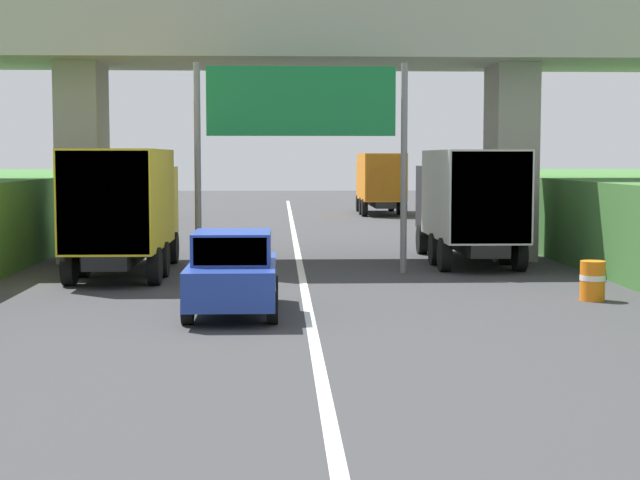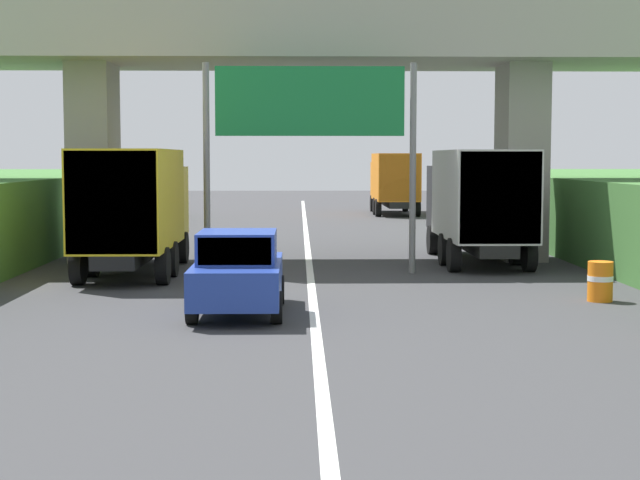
% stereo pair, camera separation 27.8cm
% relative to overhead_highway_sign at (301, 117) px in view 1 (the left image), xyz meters
% --- Properties ---
extents(lane_centre_stripe, '(0.20, 97.80, 0.01)m').
position_rel_overhead_highway_sign_xyz_m(lane_centre_stripe, '(0.00, -3.54, -4.34)').
color(lane_centre_stripe, white).
rests_on(lane_centre_stripe, ground).
extents(overpass_bridge, '(40.00, 4.80, 8.31)m').
position_rel_overhead_highway_sign_xyz_m(overpass_bridge, '(0.00, 3.69, 2.00)').
color(overpass_bridge, '#9E998E').
rests_on(overpass_bridge, ground).
extents(overhead_highway_sign, '(5.88, 0.18, 5.81)m').
position_rel_overhead_highway_sign_xyz_m(overhead_highway_sign, '(0.00, 0.00, 0.00)').
color(overhead_highway_sign, slate).
rests_on(overhead_highway_sign, ground).
extents(truck_orange, '(2.44, 7.30, 3.44)m').
position_rel_overhead_highway_sign_xyz_m(truck_orange, '(5.10, 28.37, -2.41)').
color(truck_orange, black).
rests_on(truck_orange, ground).
extents(truck_yellow, '(2.44, 7.30, 3.44)m').
position_rel_overhead_highway_sign_xyz_m(truck_yellow, '(-4.83, -0.07, -2.41)').
color(truck_yellow, black).
rests_on(truck_yellow, ground).
extents(truck_black, '(2.44, 7.30, 3.44)m').
position_rel_overhead_highway_sign_xyz_m(truck_black, '(5.13, 2.55, -2.41)').
color(truck_black, black).
rests_on(truck_black, ground).
extents(car_blue, '(1.86, 4.10, 1.72)m').
position_rel_overhead_highway_sign_xyz_m(car_blue, '(-1.57, -7.02, -3.48)').
color(car_blue, '#233D9E').
rests_on(car_blue, ground).
extents(construction_barrel_4, '(0.57, 0.57, 0.90)m').
position_rel_overhead_highway_sign_xyz_m(construction_barrel_4, '(6.45, -5.44, -3.88)').
color(construction_barrel_4, orange).
rests_on(construction_barrel_4, ground).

